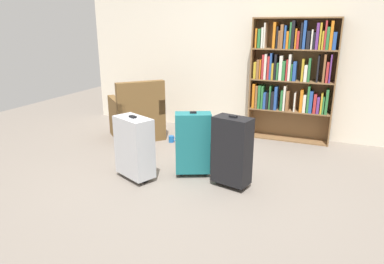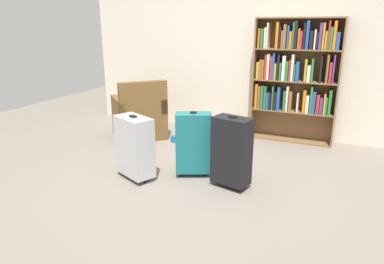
{
  "view_description": "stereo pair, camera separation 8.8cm",
  "coord_description": "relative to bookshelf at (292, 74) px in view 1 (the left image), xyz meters",
  "views": [
    {
      "loc": [
        1.34,
        -3.17,
        1.68
      ],
      "look_at": [
        -0.04,
        0.16,
        0.55
      ],
      "focal_mm": 32.41,
      "sensor_mm": 36.0,
      "label": 1
    },
    {
      "loc": [
        1.42,
        -3.14,
        1.68
      ],
      "look_at": [
        -0.04,
        0.16,
        0.55
      ],
      "focal_mm": 32.41,
      "sensor_mm": 36.0,
      "label": 2
    }
  ],
  "objects": [
    {
      "name": "bookshelf",
      "position": [
        0.0,
        0.0,
        0.0
      ],
      "size": [
        1.19,
        0.27,
        1.77
      ],
      "color": "brown",
      "rests_on": "ground"
    },
    {
      "name": "mug",
      "position": [
        -1.55,
        -0.8,
        -0.94
      ],
      "size": [
        0.12,
        0.08,
        0.1
      ],
      "color": "#1959A5",
      "rests_on": "ground"
    },
    {
      "name": "suitcase_black",
      "position": [
        -0.33,
        -1.87,
        -0.58
      ],
      "size": [
        0.43,
        0.31,
        0.79
      ],
      "color": "black",
      "rests_on": "ground"
    },
    {
      "name": "suitcase_silver",
      "position": [
        -1.38,
        -2.09,
        -0.61
      ],
      "size": [
        0.51,
        0.41,
        0.73
      ],
      "color": "#B7BABF",
      "rests_on": "ground"
    },
    {
      "name": "back_wall",
      "position": [
        -0.75,
        0.2,
        0.31
      ],
      "size": [
        5.45,
        0.1,
        2.6
      ],
      "primitive_type": "cube",
      "color": "beige",
      "rests_on": "ground"
    },
    {
      "name": "armchair",
      "position": [
        -2.14,
        -0.79,
        -0.67
      ],
      "size": [
        0.99,
        0.99,
        0.9
      ],
      "color": "brown",
      "rests_on": "ground"
    },
    {
      "name": "suitcase_teal",
      "position": [
        -0.81,
        -1.76,
        -0.6
      ],
      "size": [
        0.45,
        0.35,
        0.76
      ],
      "color": "#19666B",
      "rests_on": "ground"
    },
    {
      "name": "ground_plane",
      "position": [
        -0.75,
        -2.01,
        -0.99
      ],
      "size": [
        9.53,
        9.53,
        0.0
      ],
      "primitive_type": "plane",
      "color": "slate"
    }
  ]
}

